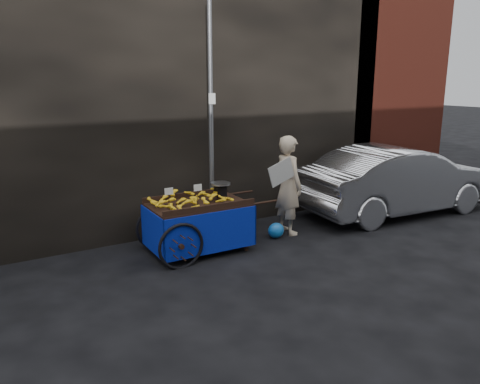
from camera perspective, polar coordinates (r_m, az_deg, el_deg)
ground at (r=7.34m, az=-0.65°, el=-8.18°), size 80.00×80.00×0.00m
building_wall at (r=9.30m, az=-6.90°, el=12.16°), size 13.50×2.00×5.00m
street_pole at (r=8.12m, az=-3.56°, el=8.53°), size 0.12×0.10×4.00m
banana_cart at (r=7.47m, az=-5.47°, el=-2.05°), size 2.15×1.10×1.16m
vendor at (r=8.35m, az=5.90°, el=0.85°), size 0.83×0.65×1.77m
plastic_bag at (r=8.25m, az=4.41°, el=-4.69°), size 0.30×0.24×0.27m
parked_car at (r=10.14m, az=18.79°, el=1.39°), size 4.36×1.84×1.40m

